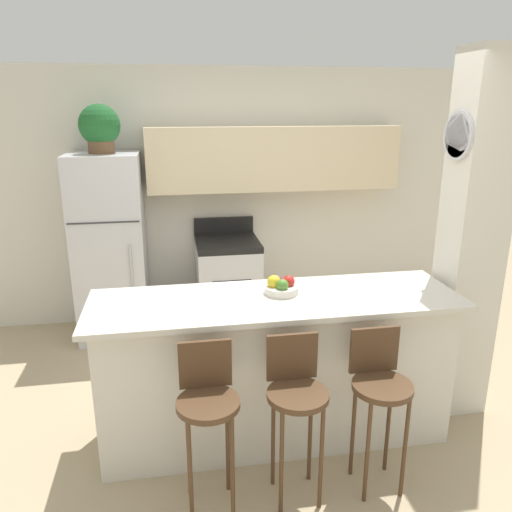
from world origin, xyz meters
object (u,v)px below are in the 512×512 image
Objects in this scene: potted_plant_on_fridge at (100,127)px; trash_bin at (172,320)px; bar_stool_left at (208,404)px; fruit_bowl at (281,286)px; bar_stool_mid at (296,395)px; refrigerator at (110,248)px; stove_range at (228,283)px; bar_stool_right at (379,387)px.

trash_bin is at bearing -21.82° from potted_plant_on_fridge.
bar_stool_left is 2.54× the size of trash_bin.
fruit_bowl is 1.91m from trash_bin.
refrigerator is at bearing 117.26° from bar_stool_mid.
fruit_bowl is at bearing -85.14° from stove_range.
bar_stool_right is 2.25× the size of potted_plant_on_fridge.
potted_plant_on_fridge is at bearing 117.26° from bar_stool_mid.
potted_plant_on_fridge is (-1.22, 2.37, 1.35)m from bar_stool_mid.
fruit_bowl is at bearing -54.15° from refrigerator.
bar_stool_left reaches higher than trash_bin.
bar_stool_mid is at bearing -87.49° from stove_range.
bar_stool_left is at bearing 180.00° from bar_stool_mid.
refrigerator is 1.20m from stove_range.
refrigerator is 0.91m from trash_bin.
bar_stool_left is (0.73, -2.37, -0.24)m from refrigerator.
stove_range reaches higher than bar_stool_mid.
bar_stool_right is at bearing 0.00° from bar_stool_left.
refrigerator is 2.68m from bar_stool_mid.
stove_range is 2.82× the size of trash_bin.
bar_stool_right is 4.35× the size of fruit_bowl.
fruit_bowl is (0.15, -1.76, 0.60)m from stove_range.
stove_range is 1.90m from potted_plant_on_fridge.
bar_stool_left and bar_stool_mid have the same top height.
bar_stool_mid is 4.35× the size of fruit_bowl.
fruit_bowl is at bearing -54.15° from potted_plant_on_fridge.
stove_range is at bearing 104.09° from bar_stool_right.
stove_range is at bearing 0.08° from refrigerator.
bar_stool_left is 0.49m from bar_stool_mid.
potted_plant_on_fridge reaches higher than trash_bin.
potted_plant_on_fridge is at bearing 125.85° from bar_stool_right.
stove_range is 1.86m from fruit_bowl.
bar_stool_right is (1.71, -2.37, -0.24)m from refrigerator.
bar_stool_left is at bearing -72.88° from potted_plant_on_fridge.
stove_range reaches higher than bar_stool_left.
fruit_bowl reaches higher than bar_stool_left.
bar_stool_right is 2.54× the size of trash_bin.
refrigerator reaches higher than bar_stool_left.
bar_stool_left is 0.98m from bar_stool_right.
bar_stool_right is at bearing -54.13° from fruit_bowl.
trash_bin is at bearing 107.50° from bar_stool_mid.
bar_stool_right is at bearing 0.00° from bar_stool_mid.
stove_range is at bearing 80.73° from bar_stool_left.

